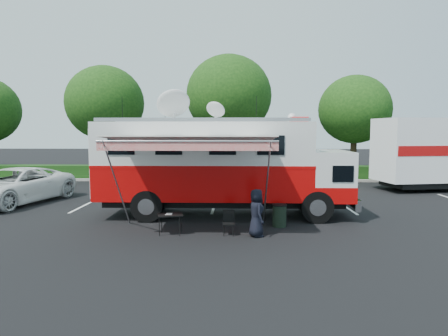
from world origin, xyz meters
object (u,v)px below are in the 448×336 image
Objects in this scene: folding_table at (170,216)px; trash_bin at (279,215)px; command_truck at (221,165)px; white_suv at (15,204)px.

folding_table is 3.95m from trash_bin.
command_truck reaches higher than white_suv.
white_suv is at bearing 166.52° from command_truck.
folding_table is at bearing -19.01° from white_suv.
command_truck is 10.35m from white_suv.
command_truck reaches higher than folding_table.
trash_bin is at bearing 17.78° from folding_table.
folding_table is at bearing -162.22° from trash_bin.
white_suv is 6.55× the size of folding_table.
folding_table is 1.15× the size of trash_bin.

